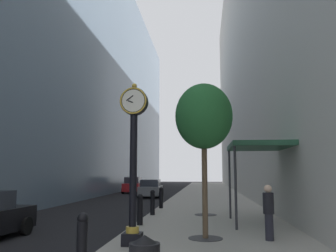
# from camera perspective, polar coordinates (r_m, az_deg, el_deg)

# --- Properties ---
(ground_plane) EXTENTS (110.00, 110.00, 0.00)m
(ground_plane) POSITION_cam_1_polar(r_m,az_deg,el_deg) (31.29, 0.75, -11.74)
(ground_plane) COLOR black
(ground_plane) RESTS_ON ground
(sidewalk_right) EXTENTS (6.38, 80.00, 0.14)m
(sidewalk_right) POSITION_cam_1_polar(r_m,az_deg,el_deg) (34.14, 6.68, -11.23)
(sidewalk_right) COLOR #9E998E
(sidewalk_right) RESTS_ON ground
(building_block_left) EXTENTS (9.00, 80.00, 27.24)m
(building_block_left) POSITION_cam_1_polar(r_m,az_deg,el_deg) (38.70, -16.22, 9.78)
(building_block_left) COLOR slate
(building_block_left) RESTS_ON ground
(building_block_right) EXTENTS (9.00, 80.00, 31.65)m
(building_block_right) POSITION_cam_1_polar(r_m,az_deg,el_deg) (37.53, 18.48, 14.00)
(building_block_right) COLOR #B7B2A8
(building_block_right) RESTS_ON ground
(street_clock) EXTENTS (0.84, 0.55, 4.82)m
(street_clock) POSITION_cam_1_polar(r_m,az_deg,el_deg) (10.48, -5.71, -4.56)
(street_clock) COLOR black
(street_clock) RESTS_ON sidewalk_right
(bollard_nearest) EXTENTS (0.24, 0.24, 1.23)m
(bollard_nearest) POSITION_cam_1_polar(r_m,az_deg,el_deg) (8.05, -13.95, -17.79)
(bollard_nearest) COLOR black
(bollard_nearest) RESTS_ON sidewalk_right
(bollard_third) EXTENTS (0.24, 0.24, 1.23)m
(bollard_third) POSITION_cam_1_polar(r_m,az_deg,el_deg) (14.44, -4.61, -13.37)
(bollard_third) COLOR black
(bollard_third) RESTS_ON sidewalk_right
(bollard_fourth) EXTENTS (0.24, 0.24, 1.23)m
(bollard_fourth) POSITION_cam_1_polar(r_m,az_deg,el_deg) (17.72, -2.55, -12.33)
(bollard_fourth) COLOR black
(bollard_fourth) RESTS_ON sidewalk_right
(bollard_fifth) EXTENTS (0.24, 0.24, 1.23)m
(bollard_fifth) POSITION_cam_1_polar(r_m,az_deg,el_deg) (21.01, -1.15, -11.60)
(bollard_fifth) COLOR black
(bollard_fifth) RESTS_ON sidewalk_right
(street_tree_near) EXTENTS (1.91, 1.91, 5.06)m
(street_tree_near) POSITION_cam_1_polar(r_m,az_deg,el_deg) (11.65, 5.90, 1.42)
(street_tree_near) COLOR #333335
(street_tree_near) RESTS_ON sidewalk_right
(street_tree_mid_near) EXTENTS (2.39, 2.39, 6.33)m
(street_tree_mid_near) POSITION_cam_1_polar(r_m,az_deg,el_deg) (17.99, 5.97, 1.46)
(street_tree_mid_near) COLOR #333335
(street_tree_mid_near) RESTS_ON sidewalk_right
(pedestrian_walking) EXTENTS (0.48, 0.48, 1.71)m
(pedestrian_walking) POSITION_cam_1_polar(r_m,az_deg,el_deg) (11.61, 16.20, -13.21)
(pedestrian_walking) COLOR #23232D
(pedestrian_walking) RESTS_ON sidewalk_right
(storefront_awning) EXTENTS (2.40, 3.60, 3.30)m
(storefront_awning) POSITION_cam_1_polar(r_m,az_deg,el_deg) (15.15, 14.47, -3.42)
(storefront_awning) COLOR #235138
(storefront_awning) RESTS_ON sidewalk_right
(car_red_mid) EXTENTS (2.07, 4.15, 1.74)m
(car_red_mid) POSITION_cam_1_polar(r_m,az_deg,el_deg) (38.92, -5.71, -9.66)
(car_red_mid) COLOR #AD191E
(car_red_mid) RESTS_ON ground
(car_grey_far) EXTENTS (2.19, 4.38, 1.60)m
(car_grey_far) POSITION_cam_1_polar(r_m,az_deg,el_deg) (32.23, -2.85, -10.22)
(car_grey_far) COLOR slate
(car_grey_far) RESTS_ON ground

